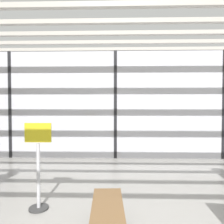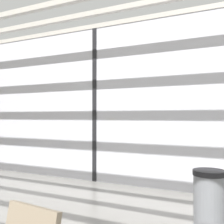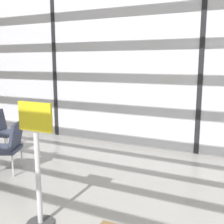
% 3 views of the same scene
% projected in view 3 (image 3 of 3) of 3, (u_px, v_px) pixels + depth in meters
% --- Properties ---
extents(glass_curtain_wall, '(14.00, 0.08, 3.53)m').
position_uv_depth(glass_curtain_wall, '(201.00, 67.00, 5.37)').
color(glass_curtain_wall, silver).
rests_on(glass_curtain_wall, ground).
extents(window_mullion_0, '(0.10, 0.12, 3.53)m').
position_uv_depth(window_mullion_0, '(56.00, 66.00, 6.84)').
color(window_mullion_0, black).
rests_on(window_mullion_0, ground).
extents(window_mullion_1, '(0.10, 0.12, 3.53)m').
position_uv_depth(window_mullion_1, '(201.00, 67.00, 5.37)').
color(window_mullion_1, black).
rests_on(window_mullion_1, ground).
extents(parked_airplane, '(14.41, 3.65, 3.65)m').
position_uv_depth(parked_airplane, '(207.00, 63.00, 9.84)').
color(parked_airplane, '#B2BCD6').
rests_on(parked_airplane, ground).
extents(lounge_chair_1, '(0.57, 0.53, 0.87)m').
position_uv_depth(lounge_chair_1, '(2.00, 128.00, 5.73)').
color(lounge_chair_1, '#33384C').
rests_on(lounge_chair_1, ground).
extents(lounge_chair_2, '(0.67, 0.65, 0.87)m').
position_uv_depth(lounge_chair_2, '(9.00, 144.00, 4.64)').
color(lounge_chair_2, '#33384C').
rests_on(lounge_chair_2, ground).
extents(info_sign, '(0.44, 0.32, 1.44)m').
position_uv_depth(info_sign, '(38.00, 169.00, 3.06)').
color(info_sign, '#333333').
rests_on(info_sign, ground).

